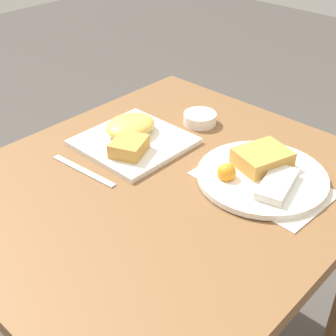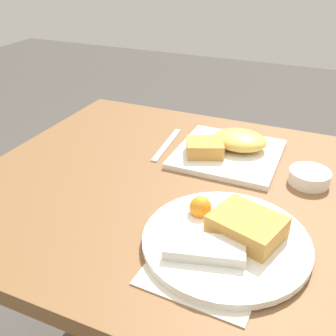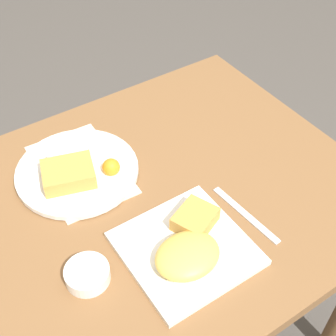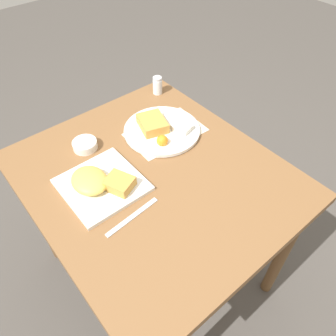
{
  "view_description": "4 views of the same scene",
  "coord_description": "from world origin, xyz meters",
  "px_view_note": "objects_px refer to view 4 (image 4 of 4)",
  "views": [
    {
      "loc": [
        0.64,
        0.62,
        1.37
      ],
      "look_at": [
        -0.01,
        0.0,
        0.77
      ],
      "focal_mm": 50.0,
      "sensor_mm": 36.0,
      "label": 1
    },
    {
      "loc": [
        -0.28,
        0.71,
        1.21
      ],
      "look_at": [
        0.01,
        0.03,
        0.79
      ],
      "focal_mm": 42.0,
      "sensor_mm": 36.0,
      "label": 2
    },
    {
      "loc": [
        -0.42,
        -0.64,
        1.57
      ],
      "look_at": [
        0.02,
        0.03,
        0.77
      ],
      "focal_mm": 50.0,
      "sensor_mm": 36.0,
      "label": 3
    },
    {
      "loc": [
        0.64,
        -0.47,
        1.59
      ],
      "look_at": [
        0.03,
        0.04,
        0.76
      ],
      "focal_mm": 35.0,
      "sensor_mm": 36.0,
      "label": 4
    }
  ],
  "objects_px": {
    "plate_square_near": "(100,183)",
    "salt_shaker": "(157,86)",
    "plate_oval_far": "(161,128)",
    "butter_knife": "(132,217)",
    "sauce_ramekin": "(85,145)"
  },
  "relations": [
    {
      "from": "salt_shaker",
      "to": "butter_knife",
      "type": "relative_size",
      "value": 0.39
    },
    {
      "from": "sauce_ramekin",
      "to": "butter_knife",
      "type": "xyz_separation_m",
      "value": [
        0.38,
        -0.05,
        -0.01
      ]
    },
    {
      "from": "plate_oval_far",
      "to": "butter_knife",
      "type": "relative_size",
      "value": 1.49
    },
    {
      "from": "sauce_ramekin",
      "to": "salt_shaker",
      "type": "bearing_deg",
      "value": 104.73
    },
    {
      "from": "sauce_ramekin",
      "to": "butter_knife",
      "type": "bearing_deg",
      "value": -7.49
    },
    {
      "from": "plate_square_near",
      "to": "butter_knife",
      "type": "distance_m",
      "value": 0.17
    },
    {
      "from": "butter_knife",
      "to": "plate_oval_far",
      "type": "bearing_deg",
      "value": 34.24
    },
    {
      "from": "plate_oval_far",
      "to": "sauce_ramekin",
      "type": "height_order",
      "value": "plate_oval_far"
    },
    {
      "from": "plate_square_near",
      "to": "sauce_ramekin",
      "type": "height_order",
      "value": "plate_square_near"
    },
    {
      "from": "plate_square_near",
      "to": "salt_shaker",
      "type": "relative_size",
      "value": 3.19
    },
    {
      "from": "plate_square_near",
      "to": "butter_knife",
      "type": "height_order",
      "value": "plate_square_near"
    },
    {
      "from": "plate_square_near",
      "to": "butter_knife",
      "type": "xyz_separation_m",
      "value": [
        0.17,
        0.01,
        -0.02
      ]
    },
    {
      "from": "plate_square_near",
      "to": "plate_oval_far",
      "type": "distance_m",
      "value": 0.35
    },
    {
      "from": "sauce_ramekin",
      "to": "butter_knife",
      "type": "relative_size",
      "value": 0.45
    },
    {
      "from": "plate_oval_far",
      "to": "sauce_ramekin",
      "type": "relative_size",
      "value": 3.29
    }
  ]
}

